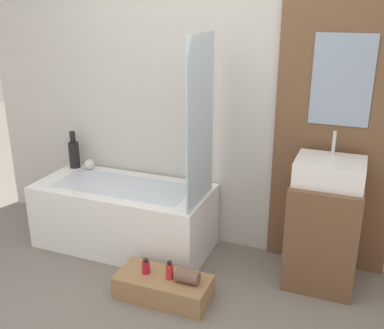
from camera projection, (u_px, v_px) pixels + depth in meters
name	position (u px, v px, depth m)	size (l,w,h in m)	color
wall_tiled_back	(212.00, 91.00, 3.53)	(4.20, 0.06, 2.60)	beige
wall_wood_accent	(340.00, 100.00, 3.15)	(0.89, 0.04, 2.60)	brown
bathtub	(124.00, 215.00, 3.76)	(1.45, 0.66, 0.54)	white
glass_shower_screen	(200.00, 122.00, 3.18)	(0.01, 0.52, 1.22)	silver
wooden_step_bench	(163.00, 287.00, 3.13)	(0.66, 0.31, 0.17)	#997047
vanity_cabinet	(323.00, 233.00, 3.23)	(0.49, 0.48, 0.78)	brown
sink	(330.00, 171.00, 3.07)	(0.46, 0.37, 0.34)	white
vase_tall_dark	(74.00, 153.00, 4.04)	(0.09, 0.09, 0.34)	black
vase_round_light	(89.00, 164.00, 4.02)	(0.09, 0.09, 0.09)	silver
bottle_soap_primary	(146.00, 267.00, 3.13)	(0.06, 0.06, 0.11)	#B21928
bottle_soap_secondary	(170.00, 271.00, 3.06)	(0.05, 0.05, 0.13)	red
towel_roll	(187.00, 277.00, 3.02)	(0.09, 0.09, 0.16)	brown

